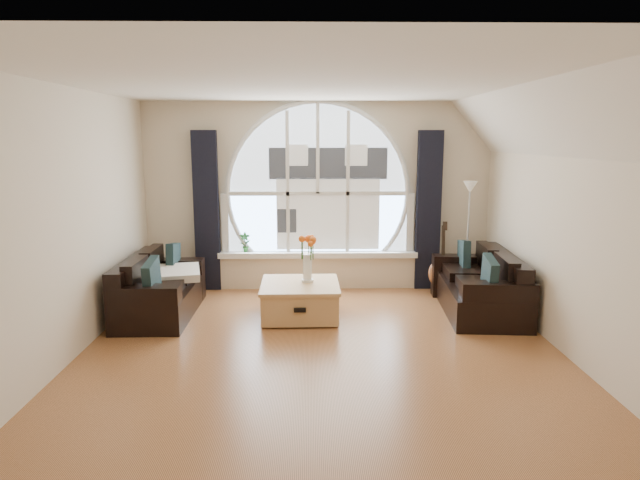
{
  "coord_description": "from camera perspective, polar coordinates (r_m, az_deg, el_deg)",
  "views": [
    {
      "loc": [
        -0.11,
        -5.3,
        2.21
      ],
      "look_at": [
        0.0,
        0.9,
        1.05
      ],
      "focal_mm": 31.13,
      "sensor_mm": 36.0,
      "label": 1
    }
  ],
  "objects": [
    {
      "name": "ground",
      "position": [
        5.74,
        0.17,
        -12.04
      ],
      "size": [
        5.0,
        5.5,
        0.01
      ],
      "primitive_type": "cube",
      "color": "brown",
      "rests_on": "ground"
    },
    {
      "name": "ceiling",
      "position": [
        5.32,
        0.18,
        15.89
      ],
      "size": [
        5.0,
        5.5,
        0.01
      ],
      "primitive_type": "cube",
      "color": "silver",
      "rests_on": "ground"
    },
    {
      "name": "wall_back",
      "position": [
        8.1,
        -0.24,
        4.49
      ],
      "size": [
        5.0,
        0.01,
        2.7
      ],
      "primitive_type": "cube",
      "color": "beige",
      "rests_on": "ground"
    },
    {
      "name": "wall_front",
      "position": [
        2.69,
        1.42,
        -8.0
      ],
      "size": [
        5.0,
        0.01,
        2.7
      ],
      "primitive_type": "cube",
      "color": "beige",
      "rests_on": "ground"
    },
    {
      "name": "wall_left",
      "position": [
        5.87,
        -25.01,
        1.19
      ],
      "size": [
        0.01,
        5.5,
        2.7
      ],
      "primitive_type": "cube",
      "color": "beige",
      "rests_on": "ground"
    },
    {
      "name": "wall_right",
      "position": [
        5.97,
        24.93,
        1.33
      ],
      "size": [
        0.01,
        5.5,
        2.7
      ],
      "primitive_type": "cube",
      "color": "beige",
      "rests_on": "ground"
    },
    {
      "name": "attic_slope",
      "position": [
        5.78,
        22.99,
        11.17
      ],
      "size": [
        0.92,
        5.5,
        0.72
      ],
      "primitive_type": "cube",
      "color": "silver",
      "rests_on": "ground"
    },
    {
      "name": "arched_window",
      "position": [
        8.04,
        -0.24,
        6.42
      ],
      "size": [
        2.6,
        0.06,
        2.15
      ],
      "primitive_type": "cube",
      "color": "silver",
      "rests_on": "wall_back"
    },
    {
      "name": "window_sill",
      "position": [
        8.13,
        -0.22,
        -1.48
      ],
      "size": [
        2.9,
        0.22,
        0.08
      ],
      "primitive_type": "cube",
      "color": "white",
      "rests_on": "wall_back"
    },
    {
      "name": "window_frame",
      "position": [
        8.01,
        -0.23,
        6.4
      ],
      "size": [
        2.76,
        0.08,
        2.15
      ],
      "primitive_type": "cube",
      "color": "white",
      "rests_on": "wall_back"
    },
    {
      "name": "neighbor_house",
      "position": [
        8.04,
        0.84,
        5.52
      ],
      "size": [
        1.7,
        0.02,
        1.5
      ],
      "primitive_type": "cube",
      "color": "silver",
      "rests_on": "wall_back"
    },
    {
      "name": "curtain_left",
      "position": [
        8.14,
        -11.58,
        2.89
      ],
      "size": [
        0.35,
        0.12,
        2.3
      ],
      "primitive_type": "cube",
      "color": "black",
      "rests_on": "ground"
    },
    {
      "name": "curtain_right",
      "position": [
        8.18,
        11.07,
        2.95
      ],
      "size": [
        0.35,
        0.12,
        2.3
      ],
      "primitive_type": "cube",
      "color": "black",
      "rests_on": "ground"
    },
    {
      "name": "sofa_left",
      "position": [
        7.22,
        -16.1,
        -4.35
      ],
      "size": [
        0.82,
        1.63,
        0.72
      ],
      "primitive_type": "cube",
      "rotation": [
        0.0,
        0.0,
        0.0
      ],
      "color": "black",
      "rests_on": "ground"
    },
    {
      "name": "sofa_right",
      "position": [
        7.32,
        16.01,
        -4.13
      ],
      "size": [
        0.97,
        1.75,
        0.75
      ],
      "primitive_type": "cube",
      "rotation": [
        0.0,
        0.0,
        -0.07
      ],
      "color": "black",
      "rests_on": "ground"
    },
    {
      "name": "coffee_chest",
      "position": [
        6.91,
        -2.06,
        -6.03
      ],
      "size": [
        0.97,
        0.97,
        0.47
      ],
      "primitive_type": "cube",
      "rotation": [
        0.0,
        0.0,
        0.01
      ],
      "color": "tan",
      "rests_on": "ground"
    },
    {
      "name": "throw_blanket",
      "position": [
        7.3,
        -14.46,
        -3.3
      ],
      "size": [
        0.66,
        0.66,
        0.1
      ],
      "primitive_type": "cube",
      "rotation": [
        0.0,
        0.0,
        0.22
      ],
      "color": "silver",
      "rests_on": "sofa_left"
    },
    {
      "name": "vase_flowers",
      "position": [
        6.86,
        -1.31,
        -1.13
      ],
      "size": [
        0.24,
        0.24,
        0.7
      ],
      "primitive_type": "cube",
      "color": "white",
      "rests_on": "coffee_chest"
    },
    {
      "name": "floor_lamp",
      "position": [
        8.11,
        14.94,
        0.22
      ],
      "size": [
        0.24,
        0.24,
        1.6
      ],
      "primitive_type": "cube",
      "color": "#B2B2B2",
      "rests_on": "ground"
    },
    {
      "name": "guitar",
      "position": [
        8.0,
        12.41,
        -1.78
      ],
      "size": [
        0.39,
        0.28,
        1.06
      ],
      "primitive_type": "cube",
      "rotation": [
        0.0,
        0.0,
        -0.12
      ],
      "color": "brown",
      "rests_on": "ground"
    },
    {
      "name": "potted_plant",
      "position": [
        8.15,
        -7.71,
        -0.22
      ],
      "size": [
        0.17,
        0.13,
        0.29
      ],
      "primitive_type": "imported",
      "rotation": [
        0.0,
        0.0,
        0.21
      ],
      "color": "#1E6023",
      "rests_on": "window_sill"
    }
  ]
}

